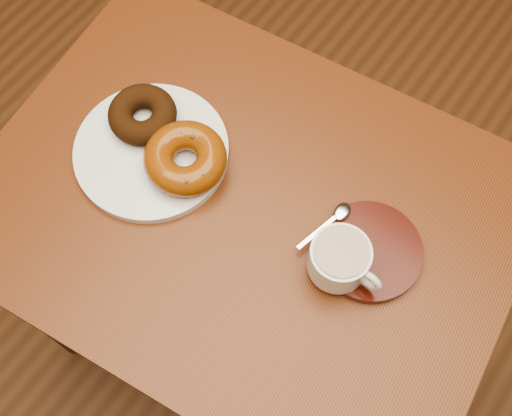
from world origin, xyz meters
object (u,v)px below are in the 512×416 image
Objects in this scene: saucer at (369,251)px; coffee_cup at (340,259)px; cafe_table at (246,236)px; donut_plate at (151,151)px.

coffee_cup reaches higher than saucer.
cafe_table is 0.22m from coffee_cup.
cafe_table is 3.64× the size of donut_plate.
cafe_table is 0.20m from donut_plate.
cafe_table is at bearing -178.41° from coffee_cup.
donut_plate is at bearing -170.57° from saucer.
cafe_table is 0.22m from saucer.
saucer reaches higher than cafe_table.
cafe_table is at bearing -166.23° from saucer.
donut_plate is 1.57× the size of saucer.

